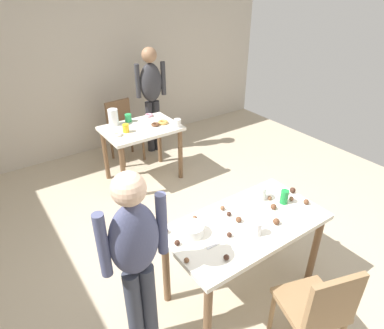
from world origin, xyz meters
TOP-DOWN VIEW (x-y plane):
  - ground_plane at (0.00, 0.00)m, footprint 6.40×6.40m
  - wall_back at (0.00, 3.20)m, footprint 6.40×0.10m
  - dining_table_near at (0.03, -0.23)m, footprint 1.28×0.67m
  - dining_table_far at (0.22, 1.92)m, footprint 0.94×0.67m
  - chair_near_table at (0.04, -0.94)m, footprint 0.50×0.50m
  - chair_far_table at (0.27, 2.61)m, footprint 0.43×0.43m
  - person_girl_near at (-0.89, -0.19)m, footprint 0.45×0.22m
  - person_adult_far at (0.76, 2.58)m, footprint 0.45×0.26m
  - mixing_bowl at (-0.39, -0.10)m, footprint 0.18×0.18m
  - soda_can at (0.46, -0.22)m, footprint 0.07×0.07m
  - fork_near at (-0.31, -0.29)m, footprint 0.17×0.02m
  - cup_near_0 at (0.35, -0.07)m, footprint 0.08×0.08m
  - cup_near_1 at (-0.01, -0.37)m, footprint 0.07×0.07m
  - cake_ball_0 at (0.40, -0.12)m, footprint 0.04×0.04m
  - cake_ball_1 at (-0.58, -0.31)m, footprint 0.04×0.04m
  - cake_ball_2 at (0.60, -0.34)m, footprint 0.05×0.05m
  - cake_ball_3 at (-0.03, -0.09)m, footprint 0.04×0.04m
  - cake_ball_4 at (0.64, -0.16)m, footprint 0.05×0.05m
  - cake_ball_5 at (-0.02, -0.00)m, footprint 0.04×0.04m
  - cake_ball_6 at (-0.55, 0.02)m, footprint 0.04×0.04m
  - cake_ball_7 at (-0.55, -0.13)m, footprint 0.04×0.04m
  - cake_ball_8 at (-0.02, -0.19)m, footprint 0.05×0.05m
  - cake_ball_9 at (-0.35, -0.44)m, footprint 0.04×0.04m
  - cake_ball_10 at (0.20, -0.38)m, footprint 0.05×0.05m
  - cake_ball_11 at (0.54, -0.23)m, footprint 0.04×0.04m
  - cake_ball_12 at (0.57, -0.14)m, footprint 0.05×0.05m
  - cake_ball_13 at (0.33, -0.23)m, footprint 0.05×0.05m
  - cake_ball_14 at (-0.28, 0.03)m, footprint 0.04×0.04m
  - cake_ball_15 at (-0.19, -0.28)m, footprint 0.04×0.04m
  - pitcher_far at (-0.02, 2.18)m, footprint 0.13×0.13m
  - cup_far_0 at (0.18, 2.17)m, footprint 0.09×0.09m
  - cup_far_1 at (0.01, 1.88)m, footprint 0.08×0.08m
  - cup_far_2 at (0.61, 1.65)m, footprint 0.09×0.09m
  - donut_far_0 at (0.49, 2.18)m, footprint 0.11×0.11m
  - donut_far_1 at (0.40, 1.85)m, footprint 0.11×0.11m
  - donut_far_2 at (-0.12, 1.84)m, footprint 0.12×0.12m
  - donut_far_3 at (0.51, 1.85)m, footprint 0.13×0.13m

SIDE VIEW (x-z plane):
  - ground_plane at x=0.00m, z-range 0.00..0.00m
  - chair_near_table at x=0.04m, z-range 0.06..0.93m
  - chair_far_table at x=0.27m, z-range 0.06..0.93m
  - dining_table_far at x=0.22m, z-range 0.25..1.00m
  - dining_table_near at x=0.03m, z-range 0.27..1.02m
  - fork_near at x=-0.31m, z-range 0.75..0.76m
  - donut_far_0 at x=0.49m, z-range 0.75..0.78m
  - donut_far_1 at x=0.40m, z-range 0.75..0.78m
  - donut_far_2 at x=-0.12m, z-range 0.75..0.78m
  - cake_ball_1 at x=-0.58m, z-range 0.75..0.79m
  - cake_ball_0 at x=0.40m, z-range 0.75..0.79m
  - cake_ball_3 at x=-0.03m, z-range 0.75..0.79m
  - cake_ball_5 at x=-0.02m, z-range 0.75..0.79m
  - cake_ball_14 at x=-0.28m, z-range 0.75..0.79m
  - cake_ball_15 at x=-0.19m, z-range 0.75..0.79m
  - cake_ball_11 at x=0.54m, z-range 0.75..0.79m
  - donut_far_3 at x=0.51m, z-range 0.75..0.79m
  - cake_ball_9 at x=-0.35m, z-range 0.75..0.79m
  - cake_ball_7 at x=-0.55m, z-range 0.75..0.79m
  - cake_ball_6 at x=-0.55m, z-range 0.75..0.79m
  - cake_ball_2 at x=0.60m, z-range 0.75..0.80m
  - cake_ball_8 at x=-0.02m, z-range 0.75..0.80m
  - cake_ball_13 at x=0.33m, z-range 0.75..0.80m
  - cake_ball_4 at x=0.64m, z-range 0.75..0.80m
  - cake_ball_12 at x=0.57m, z-range 0.75..0.80m
  - cake_ball_10 at x=0.20m, z-range 0.75..0.80m
  - mixing_bowl at x=-0.39m, z-range 0.75..0.83m
  - cup_far_0 at x=0.18m, z-range 0.75..0.85m
  - cup_far_1 at x=0.01m, z-range 0.75..0.85m
  - cup_far_2 at x=0.61m, z-range 0.75..0.86m
  - cup_near_1 at x=-0.01m, z-range 0.75..0.86m
  - cup_near_0 at x=0.35m, z-range 0.75..0.87m
  - soda_can at x=0.46m, z-range 0.75..0.87m
  - pitcher_far at x=-0.02m, z-range 0.75..0.96m
  - person_girl_near at x=-0.89m, z-range 0.15..1.64m
  - person_adult_far at x=0.76m, z-range 0.16..1.73m
  - wall_back at x=0.00m, z-range 0.00..2.60m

